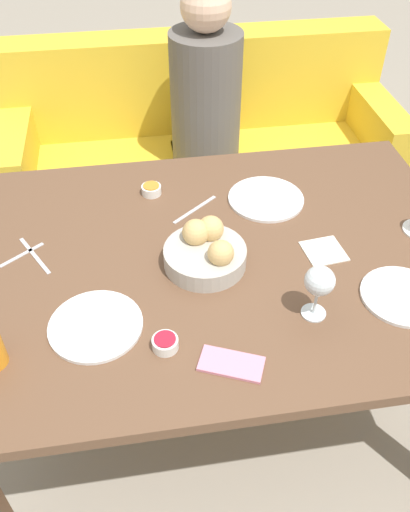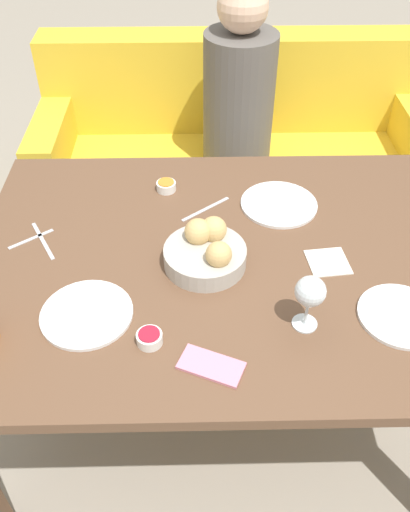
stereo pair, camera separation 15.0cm
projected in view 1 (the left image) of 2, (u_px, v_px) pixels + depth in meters
The scene contains 16 objects.
ground_plane at pixel (219, 398), 2.04m from camera, with size 10.00×10.00×0.00m, color gray.
dining_table at pixel (223, 274), 1.61m from camera, with size 1.45×1.06×0.73m.
couch at pixel (201, 162), 2.69m from camera, with size 1.81×0.70×0.87m.
seated_person at pixel (206, 141), 2.43m from camera, with size 0.30×0.39×1.20m.
bread_basket at pixel (206, 251), 1.50m from camera, with size 0.23×0.23×0.12m.
plate_near_left at pixel (96, 326), 1.35m from camera, with size 0.24×0.24×0.01m.
plate_near_right at pixel (402, 296), 1.42m from camera, with size 0.22×0.22×0.01m.
plate_far_center at pixel (266, 199), 1.74m from camera, with size 0.24×0.24×0.01m.
wine_glass at pixel (319, 283), 1.31m from camera, with size 0.08×0.08×0.16m.
jam_bowl_berry at pixel (165, 343), 1.29m from camera, with size 0.06×0.06×0.03m.
jam_bowl_honey at pixel (151, 190), 1.76m from camera, with size 0.06×0.06×0.03m.
fork_silver at pixel (35, 256), 1.54m from camera, with size 0.10×0.17×0.00m.
knife_silver at pixel (195, 209), 1.71m from camera, with size 0.15×0.13×0.00m.
spoon_coffee at pixel (22, 255), 1.55m from camera, with size 0.12×0.09×0.00m.
napkin at pixel (324, 251), 1.56m from camera, with size 0.12×0.12×0.00m.
cell_phone at pixel (231, 364), 1.26m from camera, with size 0.17×0.13×0.01m.
Camera 1 is at (-0.23, -1.13, 1.77)m, focal length 38.00 mm.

